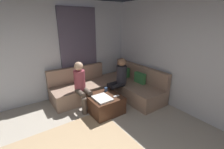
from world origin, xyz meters
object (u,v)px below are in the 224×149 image
ottoman (105,104)px  person_on_couch_back (119,78)px  coffee_mug (106,89)px  game_remote (116,96)px  person_on_couch_side (81,84)px  sectional_couch (110,87)px

ottoman → person_on_couch_back: size_ratio=0.63×
coffee_mug → game_remote: bearing=5.7°
ottoman → person_on_couch_side: bearing=-143.3°
sectional_couch → ottoman: size_ratio=3.36×
sectional_couch → person_on_couch_back: 0.51m
sectional_couch → coffee_mug: 0.62m
ottoman → game_remote: size_ratio=5.07×
sectional_couch → ottoman: bearing=-43.2°
ottoman → person_on_couch_side: 0.76m
person_on_couch_back → person_on_couch_side: size_ratio=1.00×
sectional_couch → person_on_couch_side: (0.15, -0.96, 0.38)m
coffee_mug → game_remote: (0.40, 0.04, -0.04)m
ottoman → coffee_mug: bearing=140.7°
person_on_couch_back → person_on_couch_side: (-0.19, -1.02, 0.00)m
coffee_mug → person_on_couch_back: bearing=99.3°
game_remote → person_on_couch_side: person_on_couch_side is taller
person_on_couch_side → game_remote: bearing=131.1°
game_remote → person_on_couch_back: 0.68m
ottoman → game_remote: game_remote is taller
person_on_couch_back → person_on_couch_side: same height
coffee_mug → game_remote: size_ratio=0.63×
ottoman → person_on_couch_side: person_on_couch_side is taller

